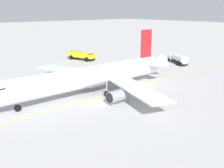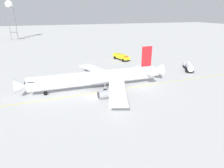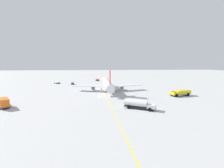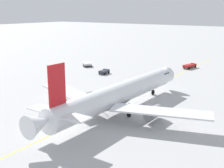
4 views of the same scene
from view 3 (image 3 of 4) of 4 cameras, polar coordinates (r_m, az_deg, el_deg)
The scene contains 11 objects.
ground_plane at distance 86.96m, azimuth -5.59°, elevation -2.04°, with size 600.00×600.00×0.00m, color #B2B2B2.
airliner_main at distance 84.71m, azimuth -1.71°, elevation -0.08°, with size 36.96×42.38×11.36m.
catering_truck_truck at distance 61.79m, azimuth -34.97°, elevation -5.54°, with size 6.79×8.21×3.10m.
pushback_tug_truck at distance 120.44m, azimuth -19.48°, elevation 0.54°, with size 4.69×4.80×1.30m.
baggage_truck_truck at distance 111.74m, azimuth -14.29°, elevation 0.19°, with size 2.31×3.72×1.22m.
fuel_tanker_truck at distance 49.78m, azimuth 9.70°, elevation -7.24°, with size 9.61×7.06×2.87m.
fire_tender_truck at distance 75.43m, azimuth 23.86°, elevation -2.86°, with size 10.00×5.15×2.50m.
ops_pickup_truck at distance 133.65m, azimuth -5.40°, elevation 1.54°, with size 2.89×5.94×1.41m.
taxiway_centreline at distance 85.86m, azimuth -3.56°, elevation -2.13°, with size 4.17×141.11×0.01m.
safety_cone_near at distance 78.41m, azimuth 25.47°, elevation -3.52°, with size 0.36×0.36×0.55m.
safety_cone_mid at distance 78.77m, azimuth 28.58°, elevation -3.65°, with size 0.36×0.36×0.55m.
Camera 3 is at (1.06, 85.84, 13.91)m, focal length 24.93 mm.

